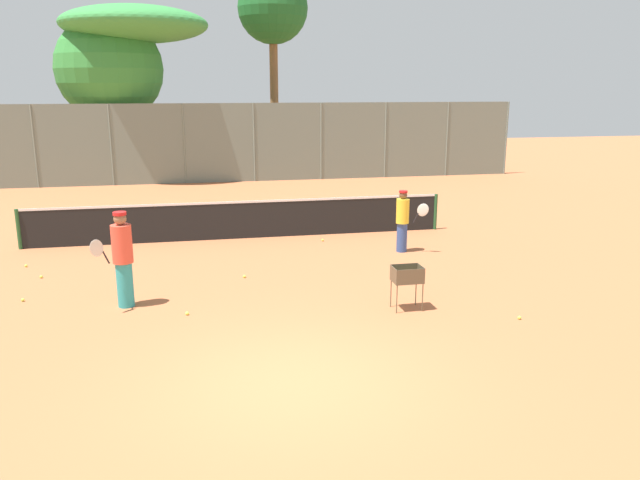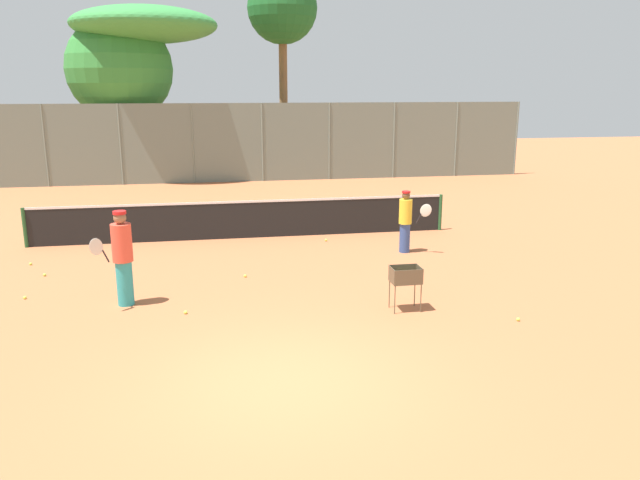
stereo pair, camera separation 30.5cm
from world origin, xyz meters
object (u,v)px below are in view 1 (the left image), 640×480
Objects in this scene: tennis_net at (241,219)px; parked_car at (288,155)px; ball_cart at (407,278)px; player_white_outfit at (403,220)px; player_red_cap at (123,258)px.

tennis_net is 2.78× the size of parked_car.
parked_car reaches higher than tennis_net.
tennis_net is at bearing 112.44° from ball_cart.
tennis_net is 15.73m from parked_car.
ball_cart is 21.70m from parked_car.
player_white_outfit reaches higher than ball_cart.
parked_car is at bearing 121.62° from player_white_outfit.
parked_car reaches higher than player_white_outfit.
parked_car is at bearing -150.87° from player_red_cap.
player_red_cap reaches higher than ball_cart.
parked_car is (1.08, 21.68, 0.04)m from ball_cart.
parked_car is (6.37, 20.42, -0.31)m from player_red_cap.
player_white_outfit is 1.87× the size of ball_cart.
player_red_cap reaches higher than parked_car.
ball_cart is at bearing 123.10° from player_red_cap.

